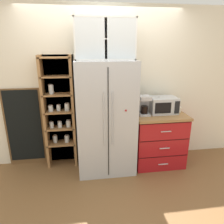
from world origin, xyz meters
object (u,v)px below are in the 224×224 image
Objects in this scene: microwave at (163,105)px; bottle_green at (161,108)px; coffee_maker at (144,105)px; mug_cream at (179,109)px; chalkboard_menu at (25,128)px; mug_navy at (159,110)px; bottle_cobalt at (158,106)px; refrigerator at (106,118)px.

microwave reaches higher than bottle_green.
bottle_green is (-0.07, -0.10, -0.02)m from microwave.
coffee_maker is 2.51× the size of mug_cream.
mug_navy is at bearing -6.42° from chalkboard_menu.
bottle_cobalt reaches higher than bottle_green.
bottle_cobalt is at bearing 90.00° from bottle_green.
microwave reaches higher than mug_navy.
mug_cream is 1.13× the size of mug_navy.
refrigerator is 3.97× the size of microwave.
mug_navy reaches higher than mug_cream.
chalkboard_menu is at bearing 174.96° from mug_cream.
microwave is 3.56× the size of mug_cream.
refrigerator is at bearing -173.11° from bottle_cobalt.
chalkboard_menu is at bearing 166.74° from refrigerator.
microwave is 2.30m from chalkboard_menu.
coffee_maker is at bearing -172.81° from microwave.
bottle_cobalt is at bearing 156.02° from microwave.
refrigerator reaches higher than bottle_cobalt.
refrigerator is 16.01× the size of mug_navy.
refrigerator is 1.34× the size of chalkboard_menu.
refrigerator is 6.72× the size of bottle_cobalt.
refrigerator reaches higher than microwave.
bottle_green is at bearing -8.63° from chalkboard_menu.
chalkboard_menu reaches higher than bottle_green.
bottle_cobalt is (-0.35, 0.02, 0.07)m from mug_cream.
mug_cream is at bearing -3.88° from bottle_cobalt.
coffee_maker is at bearing -175.60° from mug_cream.
microwave and bottle_cobalt have the same top height.
bottle_green reaches higher than mug_cream.
refrigerator is 0.90m from bottle_cobalt.
coffee_maker is 1.98m from chalkboard_menu.
refrigerator is at bearing 178.40° from bottle_green.
coffee_maker reaches higher than bottle_green.
chalkboard_menu reaches higher than mug_cream.
bottle_cobalt is at bearing 92.32° from mug_navy.
chalkboard_menu reaches higher than mug_navy.
chalkboard_menu is (-2.19, 0.25, -0.28)m from mug_navy.
bottle_green reaches higher than mug_navy.
mug_cream is at bearing 3.86° from refrigerator.
bottle_cobalt is at bearing 176.12° from mug_cream.
chalkboard_menu reaches higher than coffee_maker.
refrigerator is at bearing -175.32° from microwave.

